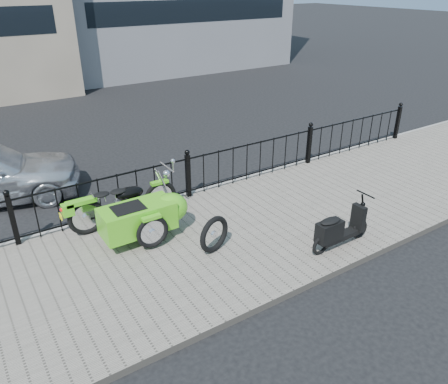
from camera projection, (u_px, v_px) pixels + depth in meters
ground at (221, 226)px, 8.64m from camera, size 120.00×120.00×0.00m
sidewalk at (235, 235)px, 8.24m from camera, size 30.00×3.80×0.12m
curb at (186, 196)px, 9.70m from camera, size 30.00×0.10×0.12m
iron_fence at (188, 176)px, 9.36m from camera, size 14.11×0.11×1.08m
motorcycle_sidecar at (144, 212)px, 7.93m from camera, size 2.28×1.48×0.98m
scooter at (338, 230)px, 7.60m from camera, size 1.34×0.39×0.91m
spare_tire at (214, 234)px, 7.50m from camera, size 0.67×0.28×0.67m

